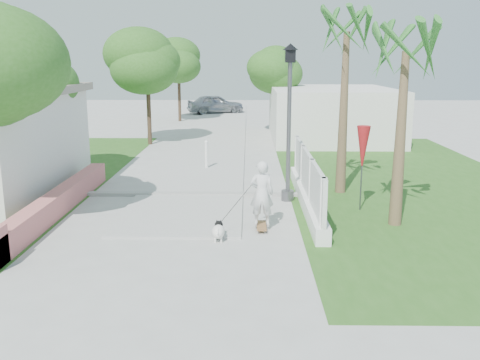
{
  "coord_description": "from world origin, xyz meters",
  "views": [
    {
      "loc": [
        1.74,
        -9.56,
        4.0
      ],
      "look_at": [
        1.55,
        3.3,
        1.1
      ],
      "focal_mm": 40.0,
      "sensor_mm": 36.0,
      "label": 1
    }
  ],
  "objects_px": {
    "skateboarder": "(247,199)",
    "patio_umbrella": "(363,149)",
    "dog": "(218,231)",
    "parked_car": "(215,104)",
    "bollard": "(206,154)",
    "street_lamp": "(289,117)"
  },
  "relations": [
    {
      "from": "skateboarder",
      "to": "patio_umbrella",
      "type": "bearing_deg",
      "value": -147.04
    },
    {
      "from": "dog",
      "to": "skateboarder",
      "type": "bearing_deg",
      "value": 46.01
    },
    {
      "from": "patio_umbrella",
      "to": "dog",
      "type": "distance_m",
      "value": 4.75
    },
    {
      "from": "dog",
      "to": "patio_umbrella",
      "type": "bearing_deg",
      "value": 34.34
    },
    {
      "from": "patio_umbrella",
      "to": "parked_car",
      "type": "distance_m",
      "value": 27.24
    },
    {
      "from": "bollard",
      "to": "street_lamp",
      "type": "bearing_deg",
      "value": -59.04
    },
    {
      "from": "street_lamp",
      "to": "dog",
      "type": "distance_m",
      "value": 4.57
    },
    {
      "from": "street_lamp",
      "to": "skateboarder",
      "type": "xyz_separation_m",
      "value": [
        -1.16,
        -2.89,
        -1.64
      ]
    },
    {
      "from": "bollard",
      "to": "parked_car",
      "type": "relative_size",
      "value": 0.26
    },
    {
      "from": "street_lamp",
      "to": "patio_umbrella",
      "type": "bearing_deg",
      "value": -27.76
    },
    {
      "from": "skateboarder",
      "to": "street_lamp",
      "type": "bearing_deg",
      "value": -110.62
    },
    {
      "from": "bollard",
      "to": "patio_umbrella",
      "type": "distance_m",
      "value": 7.25
    },
    {
      "from": "dog",
      "to": "parked_car",
      "type": "distance_m",
      "value": 29.3
    },
    {
      "from": "street_lamp",
      "to": "parked_car",
      "type": "distance_m",
      "value": 25.97
    },
    {
      "from": "patio_umbrella",
      "to": "skateboarder",
      "type": "xyz_separation_m",
      "value": [
        -3.06,
        -1.89,
        -0.9
      ]
    },
    {
      "from": "patio_umbrella",
      "to": "dog",
      "type": "height_order",
      "value": "patio_umbrella"
    },
    {
      "from": "patio_umbrella",
      "to": "bollard",
      "type": "bearing_deg",
      "value": 129.91
    },
    {
      "from": "bollard",
      "to": "skateboarder",
      "type": "relative_size",
      "value": 0.65
    },
    {
      "from": "skateboarder",
      "to": "parked_car",
      "type": "height_order",
      "value": "skateboarder"
    },
    {
      "from": "dog",
      "to": "parked_car",
      "type": "bearing_deg",
      "value": 93.16
    },
    {
      "from": "street_lamp",
      "to": "parked_car",
      "type": "height_order",
      "value": "street_lamp"
    },
    {
      "from": "street_lamp",
      "to": "dog",
      "type": "xyz_separation_m",
      "value": [
        -1.81,
        -3.58,
        -2.19
      ]
    }
  ]
}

